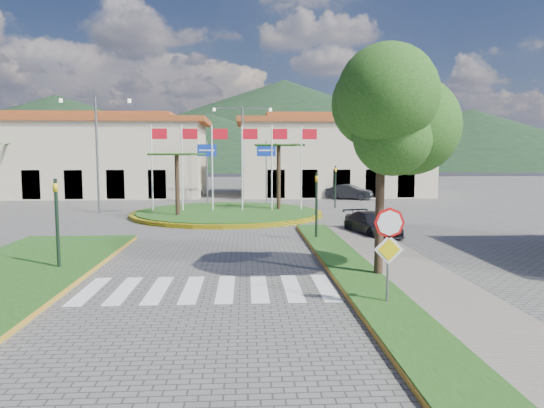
{
  "coord_description": "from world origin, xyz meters",
  "views": [
    {
      "loc": [
        1.2,
        -10.2,
        3.98
      ],
      "look_at": [
        2.21,
        8.0,
        2.14
      ],
      "focal_mm": 32.0,
      "sensor_mm": 36.0,
      "label": 1
    }
  ],
  "objects": [
    {
      "name": "verge_right",
      "position": [
        4.8,
        2.0,
        0.09
      ],
      "size": [
        1.6,
        28.0,
        0.18
      ],
      "primitive_type": "cube",
      "color": "#184614",
      "rests_on": "ground"
    },
    {
      "name": "traffic_light_left",
      "position": [
        -5.2,
        6.5,
        1.94
      ],
      "size": [
        0.15,
        0.18,
        3.2
      ],
      "color": "black",
      "rests_on": "ground"
    },
    {
      "name": "hill_far_east",
      "position": [
        70.0,
        135.0,
        9.0
      ],
      "size": [
        120.0,
        120.0,
        18.0
      ],
      "primitive_type": "cone",
      "color": "black",
      "rests_on": "ground"
    },
    {
      "name": "hill_far_west",
      "position": [
        -55.0,
        140.0,
        11.0
      ],
      "size": [
        140.0,
        140.0,
        22.0
      ],
      "primitive_type": "cone",
      "color": "black",
      "rests_on": "ground"
    },
    {
      "name": "street_lamp_centre",
      "position": [
        1.0,
        30.0,
        4.5
      ],
      "size": [
        4.8,
        0.16,
        8.0
      ],
      "color": "slate",
      "rests_on": "ground"
    },
    {
      "name": "stop_sign",
      "position": [
        4.9,
        1.96,
        1.79
      ],
      "size": [
        0.8,
        0.11,
        2.65
      ],
      "color": "slate",
      "rests_on": "ground"
    },
    {
      "name": "building_left",
      "position": [
        -14.0,
        38.0,
        3.9
      ],
      "size": [
        23.32,
        9.54,
        8.05
      ],
      "color": "beige",
      "rests_on": "ground"
    },
    {
      "name": "direction_sign_west",
      "position": [
        -2.0,
        30.97,
        3.53
      ],
      "size": [
        1.6,
        0.14,
        5.2
      ],
      "color": "slate",
      "rests_on": "ground"
    },
    {
      "name": "sidewalk_right",
      "position": [
        6.0,
        2.0,
        0.07
      ],
      "size": [
        4.0,
        28.0,
        0.15
      ],
      "primitive_type": "cube",
      "color": "gray",
      "rests_on": "ground"
    },
    {
      "name": "car_dark_b",
      "position": [
        10.62,
        33.06,
        0.68
      ],
      "size": [
        4.38,
        3.06,
        1.37
      ],
      "primitive_type": "imported",
      "rotation": [
        0.0,
        0.0,
        1.14
      ],
      "color": "black",
      "rests_on": "ground"
    },
    {
      "name": "car_side_right",
      "position": [
        7.5,
        13.34,
        0.58
      ],
      "size": [
        2.55,
        4.3,
        1.17
      ],
      "primitive_type": "imported",
      "rotation": [
        0.0,
        0.0,
        0.24
      ],
      "color": "black",
      "rests_on": "ground"
    },
    {
      "name": "median_left",
      "position": [
        -6.5,
        6.0,
        0.09
      ],
      "size": [
        5.0,
        14.0,
        0.18
      ],
      "primitive_type": "cube",
      "color": "#184614",
      "rests_on": "ground"
    },
    {
      "name": "white_van",
      "position": [
        -7.36,
        36.66,
        0.6
      ],
      "size": [
        4.74,
        3.58,
        1.2
      ],
      "primitive_type": "imported",
      "rotation": [
        0.0,
        0.0,
        1.99
      ],
      "color": "silver",
      "rests_on": "ground"
    },
    {
      "name": "street_lamp_west",
      "position": [
        -9.0,
        24.0,
        4.5
      ],
      "size": [
        4.8,
        0.16,
        8.0
      ],
      "color": "slate",
      "rests_on": "ground"
    },
    {
      "name": "hill_near_back",
      "position": [
        -10.0,
        130.0,
        8.0
      ],
      "size": [
        110.0,
        110.0,
        16.0
      ],
      "primitive_type": "cone",
      "color": "black",
      "rests_on": "ground"
    },
    {
      "name": "ground",
      "position": [
        0.0,
        0.0,
        0.0
      ],
      "size": [
        160.0,
        160.0,
        0.0
      ],
      "primitive_type": "plane",
      "color": "#5C5957",
      "rests_on": "ground"
    },
    {
      "name": "deciduous_tree",
      "position": [
        5.5,
        5.0,
        5.18
      ],
      "size": [
        3.6,
        3.6,
        6.8
      ],
      "color": "black",
      "rests_on": "ground"
    },
    {
      "name": "traffic_light_right",
      "position": [
        4.5,
        12.0,
        1.94
      ],
      "size": [
        0.15,
        0.18,
        3.2
      ],
      "color": "black",
      "rests_on": "ground"
    },
    {
      "name": "direction_sign_east",
      "position": [
        3.0,
        30.97,
        3.53
      ],
      "size": [
        1.6,
        0.14,
        5.2
      ],
      "color": "slate",
      "rests_on": "ground"
    },
    {
      "name": "building_right",
      "position": [
        10.0,
        38.0,
        3.9
      ],
      "size": [
        19.08,
        9.54,
        8.05
      ],
      "color": "beige",
      "rests_on": "ground"
    },
    {
      "name": "car_dark_a",
      "position": [
        -4.84,
        35.98,
        0.69
      ],
      "size": [
        4.34,
        2.89,
        1.37
      ],
      "primitive_type": "imported",
      "rotation": [
        0.0,
        0.0,
        1.92
      ],
      "color": "black",
      "rests_on": "ground"
    },
    {
      "name": "hill_far_mid",
      "position": [
        15.0,
        160.0,
        15.0
      ],
      "size": [
        180.0,
        180.0,
        30.0
      ],
      "primitive_type": "cone",
      "color": "black",
      "rests_on": "ground"
    },
    {
      "name": "traffic_light_far",
      "position": [
        8.0,
        26.0,
        1.94
      ],
      "size": [
        0.18,
        0.15,
        3.2
      ],
      "color": "black",
      "rests_on": "ground"
    },
    {
      "name": "roundabout_island",
      "position": [
        0.0,
        22.0,
        0.17
      ],
      "size": [
        12.7,
        12.7,
        6.0
      ],
      "color": "yellow",
      "rests_on": "ground"
    },
    {
      "name": "crosswalk",
      "position": [
        0.0,
        4.0,
        0.01
      ],
      "size": [
        8.0,
        3.0,
        0.01
      ],
      "primitive_type": "cube",
      "color": "silver",
      "rests_on": "ground"
    }
  ]
}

